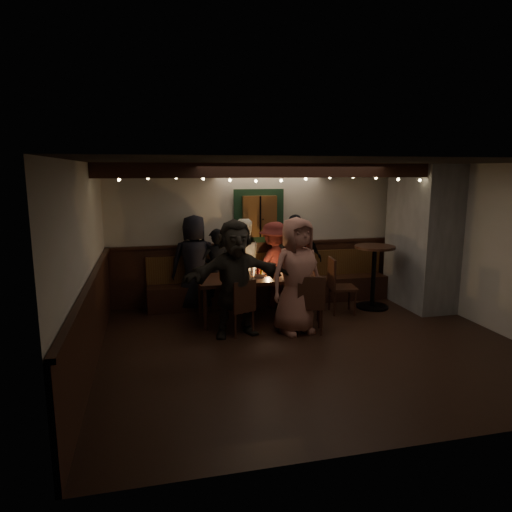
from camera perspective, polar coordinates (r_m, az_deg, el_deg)
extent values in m
cube|color=black|center=(6.74, 7.01, -11.17)|extent=(6.00, 5.00, 0.01)
cube|color=black|center=(6.26, 7.56, 11.61)|extent=(6.00, 5.00, 0.01)
cube|color=beige|center=(8.73, 1.53, 2.81)|extent=(6.00, 0.01, 2.60)
cube|color=beige|center=(6.03, -20.58, -1.43)|extent=(0.01, 5.00, 2.60)
cube|color=beige|center=(7.93, 28.07, 0.75)|extent=(0.01, 5.00, 2.60)
cube|color=black|center=(8.83, 1.55, -2.04)|extent=(6.00, 0.05, 1.10)
cube|color=black|center=(6.22, -19.85, -8.19)|extent=(0.05, 5.00, 1.10)
cube|color=slate|center=(8.90, 20.02, 2.31)|extent=(0.70, 1.40, 2.60)
cube|color=black|center=(8.68, 1.97, -4.49)|extent=(4.60, 0.45, 0.45)
cube|color=#5A3013|center=(8.74, 1.67, -1.17)|extent=(4.60, 0.06, 0.50)
cube|color=black|center=(8.58, 0.35, 5.03)|extent=(0.95, 0.04, 1.00)
cube|color=#5A3013|center=(8.52, 0.45, 4.99)|extent=(0.64, 0.12, 0.76)
cube|color=black|center=(7.20, 4.68, 10.61)|extent=(6.00, 0.16, 0.22)
sphere|color=#FFE599|center=(6.85, -16.75, 9.12)|extent=(0.04, 0.04, 0.04)
sphere|color=#FFE599|center=(6.84, -13.37, 9.47)|extent=(0.04, 0.04, 0.04)
sphere|color=#FFE599|center=(6.85, -9.98, 9.65)|extent=(0.04, 0.04, 0.04)
sphere|color=#FFE599|center=(6.88, -6.60, 9.60)|extent=(0.04, 0.04, 0.04)
sphere|color=#FFE599|center=(6.94, -3.27, 9.45)|extent=(0.04, 0.04, 0.04)
sphere|color=#FFE599|center=(7.02, -0.02, 9.35)|extent=(0.04, 0.04, 0.04)
sphere|color=#FFE599|center=(7.13, 3.16, 9.40)|extent=(0.04, 0.04, 0.04)
sphere|color=#FFE599|center=(7.25, 6.24, 9.56)|extent=(0.04, 0.04, 0.04)
sphere|color=#FFE599|center=(7.39, 9.21, 9.69)|extent=(0.04, 0.04, 0.04)
sphere|color=#FFE599|center=(7.55, 12.06, 9.65)|extent=(0.04, 0.04, 0.04)
sphere|color=#FFE599|center=(7.73, 14.77, 9.43)|extent=(0.04, 0.04, 0.04)
sphere|color=#FFE599|center=(7.93, 17.35, 9.13)|extent=(0.04, 0.04, 0.04)
sphere|color=#FFE599|center=(8.14, 19.81, 8.90)|extent=(0.04, 0.04, 0.04)
sphere|color=#FFE599|center=(8.36, 22.14, 8.83)|extent=(0.04, 0.04, 0.04)
cube|color=black|center=(7.68, 0.34, -2.78)|extent=(2.06, 0.88, 0.06)
cylinder|color=black|center=(7.26, -6.36, -6.64)|extent=(0.07, 0.07, 0.68)
cylinder|color=black|center=(7.96, -7.00, -5.11)|extent=(0.07, 0.07, 0.68)
cylinder|color=black|center=(7.71, 7.92, -5.65)|extent=(0.07, 0.07, 0.68)
cylinder|color=black|center=(8.37, 6.13, -4.31)|extent=(0.07, 0.07, 0.68)
cylinder|color=#BF7226|center=(7.63, -4.39, -2.13)|extent=(0.07, 0.07, 0.14)
cylinder|color=#BF7226|center=(7.32, -2.55, -2.65)|extent=(0.07, 0.07, 0.14)
cylinder|color=silver|center=(7.74, -0.43, -1.92)|extent=(0.07, 0.07, 0.14)
cylinder|color=#BF7226|center=(7.64, 2.02, -2.09)|extent=(0.07, 0.07, 0.14)
cylinder|color=silver|center=(7.96, 3.40, -1.58)|extent=(0.07, 0.07, 0.14)
cylinder|color=#BF7226|center=(7.70, 5.85, -2.05)|extent=(0.07, 0.07, 0.14)
cylinder|color=white|center=(7.29, -2.88, -3.22)|extent=(0.26, 0.26, 0.01)
cube|color=#B2B2B7|center=(7.62, 0.43, -2.47)|extent=(0.16, 0.10, 0.05)
cylinder|color=#990C0C|center=(7.60, 0.21, -2.08)|extent=(0.04, 0.04, 0.16)
cylinder|color=gold|center=(7.61, 0.65, -2.06)|extent=(0.04, 0.04, 0.16)
cylinder|color=silver|center=(7.75, 1.56, -2.13)|extent=(0.05, 0.05, 0.08)
sphere|color=#FFB24C|center=(7.74, 1.56, -1.70)|extent=(0.03, 0.03, 0.03)
cube|color=black|center=(7.05, -2.22, -6.58)|extent=(0.51, 0.51, 0.04)
cube|color=black|center=(6.84, -1.42, -4.99)|extent=(0.38, 0.18, 0.45)
cylinder|color=black|center=(7.33, -1.85, -7.64)|extent=(0.03, 0.03, 0.38)
cylinder|color=black|center=(7.08, -0.40, -8.30)|extent=(0.03, 0.03, 0.38)
cylinder|color=black|center=(7.16, -4.00, -8.09)|extent=(0.03, 0.03, 0.38)
cylinder|color=black|center=(6.91, -2.60, -8.79)|extent=(0.03, 0.03, 0.38)
cube|color=black|center=(7.18, 6.78, -6.13)|extent=(0.51, 0.51, 0.04)
cube|color=black|center=(6.93, 6.94, -4.54)|extent=(0.41, 0.15, 0.48)
cylinder|color=black|center=(7.42, 7.95, -7.40)|extent=(0.04, 0.04, 0.41)
cylinder|color=black|center=(7.10, 8.21, -8.24)|extent=(0.04, 0.04, 0.41)
cylinder|color=black|center=(7.40, 5.32, -7.41)|extent=(0.04, 0.04, 0.41)
cylinder|color=black|center=(7.08, 5.47, -8.25)|extent=(0.04, 0.04, 0.41)
cube|color=black|center=(8.19, 10.76, -3.91)|extent=(0.51, 0.51, 0.04)
cube|color=black|center=(8.07, 9.45, -2.06)|extent=(0.11, 0.45, 0.51)
cylinder|color=black|center=(8.14, 12.28, -5.81)|extent=(0.04, 0.04, 0.44)
cylinder|color=black|center=(8.04, 9.80, -5.93)|extent=(0.04, 0.04, 0.44)
cylinder|color=black|center=(8.47, 11.56, -5.13)|extent=(0.04, 0.04, 0.44)
cylinder|color=black|center=(8.37, 9.17, -5.23)|extent=(0.04, 0.04, 0.44)
cylinder|color=black|center=(8.74, 14.30, -6.13)|extent=(0.59, 0.59, 0.03)
cylinder|color=black|center=(8.60, 14.46, -2.63)|extent=(0.08, 0.08, 1.13)
cylinder|color=black|center=(8.49, 14.64, 1.09)|extent=(0.72, 0.72, 0.05)
imported|color=black|center=(8.23, -7.65, -0.86)|extent=(0.89, 0.62, 1.73)
imported|color=black|center=(8.19, -4.95, -1.72)|extent=(0.56, 0.38, 1.49)
imported|color=white|center=(8.36, -1.77, -0.90)|extent=(0.93, 0.81, 1.64)
imported|color=#491715|center=(8.40, 2.32, -1.06)|extent=(1.17, 0.94, 1.57)
imported|color=black|center=(8.47, 4.99, -0.55)|extent=(1.01, 0.45, 1.70)
imported|color=black|center=(6.88, -2.57, -2.80)|extent=(1.69, 0.67, 1.78)
imported|color=#A26656|center=(7.01, 5.08, -2.48)|extent=(1.00, 0.77, 1.81)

